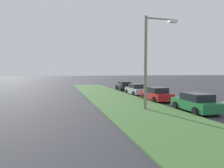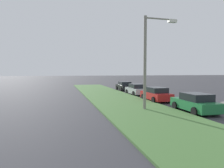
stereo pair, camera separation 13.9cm
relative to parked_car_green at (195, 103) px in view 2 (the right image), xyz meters
name	(u,v)px [view 2 (the right image)]	position (x,y,z in m)	size (l,w,h in m)	color
grass_median	(131,107)	(3.19, 4.05, -0.66)	(60.00, 6.00, 0.12)	#477238
parked_car_green	(195,103)	(0.00, 0.00, 0.00)	(4.37, 2.15, 1.47)	#1E6B38
parked_car_red	(156,94)	(6.17, 0.19, 0.00)	(4.31, 2.04, 1.47)	red
parked_car_silver	(136,89)	(12.16, 0.09, 0.00)	(4.31, 2.04, 1.47)	#B2B5BA
parked_car_black	(124,86)	(18.58, -0.25, 0.00)	(4.31, 2.03, 1.47)	black
streetlight	(149,56)	(1.68, 3.09, 3.67)	(0.38, 2.87, 7.50)	gray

